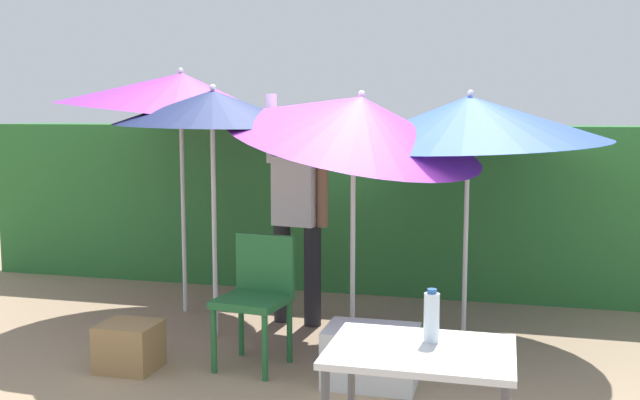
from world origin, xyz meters
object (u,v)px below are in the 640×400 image
(chair_plastic, at_px, (257,292))
(bottle_water, at_px, (432,317))
(umbrella_orange, at_px, (358,119))
(crate_cardboard, at_px, (129,346))
(umbrella_navy, at_px, (181,94))
(cooler_box, at_px, (371,356))
(umbrella_rainbow, at_px, (469,120))
(umbrella_yellow, at_px, (213,108))
(person_vendor, at_px, (297,211))
(folding_table, at_px, (420,367))

(chair_plastic, xyz_separation_m, bottle_water, (1.33, -1.45, 0.32))
(umbrella_orange, relative_size, crate_cardboard, 5.68)
(umbrella_navy, bearing_deg, chair_plastic, -46.85)
(cooler_box, bearing_deg, umbrella_orange, 108.99)
(umbrella_rainbow, xyz_separation_m, cooler_box, (-0.52, -1.21, -1.49))
(umbrella_navy, distance_m, bottle_water, 3.68)
(umbrella_navy, xyz_separation_m, cooler_box, (1.90, -1.31, -1.70))
(umbrella_rainbow, height_order, crate_cardboard, umbrella_rainbow)
(umbrella_orange, xyz_separation_m, chair_plastic, (-0.59, -0.53, -1.17))
(umbrella_navy, relative_size, crate_cardboard, 5.77)
(umbrella_rainbow, xyz_separation_m, umbrella_yellow, (-1.87, -0.50, 0.09))
(umbrella_yellow, height_order, bottle_water, umbrella_yellow)
(umbrella_rainbow, height_order, umbrella_yellow, umbrella_yellow)
(umbrella_orange, relative_size, chair_plastic, 2.43)
(umbrella_yellow, xyz_separation_m, person_vendor, (0.52, 0.48, -0.83))
(cooler_box, xyz_separation_m, folding_table, (0.47, -1.38, 0.45))
(crate_cardboard, bearing_deg, umbrella_yellow, 71.98)
(chair_plastic, relative_size, folding_table, 1.11)
(chair_plastic, height_order, bottle_water, bottle_water)
(crate_cardboard, distance_m, folding_table, 2.48)
(umbrella_orange, bearing_deg, folding_table, -71.22)
(umbrella_yellow, height_order, person_vendor, umbrella_yellow)
(cooler_box, relative_size, crate_cardboard, 1.54)
(bottle_water, bearing_deg, cooler_box, 111.38)
(umbrella_yellow, xyz_separation_m, cooler_box, (1.36, -0.71, -1.58))
(umbrella_yellow, distance_m, cooler_box, 2.20)
(folding_table, bearing_deg, crate_cardboard, 149.53)
(crate_cardboard, relative_size, folding_table, 0.48)
(umbrella_navy, bearing_deg, umbrella_rainbow, -2.29)
(umbrella_navy, bearing_deg, umbrella_yellow, -48.04)
(person_vendor, distance_m, bottle_water, 2.80)
(umbrella_yellow, height_order, folding_table, umbrella_yellow)
(umbrella_rainbow, xyz_separation_m, folding_table, (-0.05, -2.59, -1.04))
(umbrella_orange, distance_m, umbrella_yellow, 1.12)
(umbrella_rainbow, bearing_deg, umbrella_navy, 177.71)
(person_vendor, distance_m, folding_table, 2.89)
(umbrella_rainbow, relative_size, person_vendor, 1.11)
(person_vendor, bearing_deg, umbrella_orange, -38.92)
(umbrella_rainbow, bearing_deg, cooler_box, -113.20)
(person_vendor, xyz_separation_m, bottle_water, (1.34, -2.46, -0.10))
(umbrella_orange, distance_m, crate_cardboard, 2.23)
(umbrella_orange, xyz_separation_m, umbrella_navy, (-1.65, 0.61, 0.20))
(umbrella_yellow, bearing_deg, cooler_box, -27.50)
(umbrella_yellow, relative_size, cooler_box, 3.32)
(umbrella_yellow, distance_m, umbrella_navy, 0.82)
(umbrella_yellow, xyz_separation_m, crate_cardboard, (-0.28, -0.85, -1.60))
(umbrella_orange, bearing_deg, bottle_water, -69.46)
(umbrella_yellow, relative_size, folding_table, 2.43)
(folding_table, bearing_deg, umbrella_rainbow, 88.86)
(chair_plastic, bearing_deg, umbrella_orange, 42.38)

